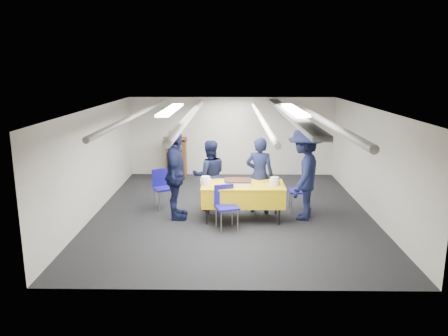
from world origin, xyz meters
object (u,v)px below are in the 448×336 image
(sailor_c, at_px, (176,175))
(sailor_a, at_px, (260,175))
(podium, at_px, (176,157))
(chair_near, at_px, (226,202))
(sailor_b, at_px, (209,175))
(chair_left, at_px, (162,184))
(sheet_cake, at_px, (238,182))
(chair_right, at_px, (302,187))
(sailor_d, at_px, (304,174))
(serving_table, at_px, (243,194))

(sailor_c, bearing_deg, sailor_a, -78.03)
(podium, relative_size, sailor_a, 0.74)
(chair_near, xyz_separation_m, sailor_b, (-0.37, 1.17, 0.26))
(chair_near, relative_size, chair_left, 1.00)
(sheet_cake, distance_m, chair_right, 1.60)
(chair_left, height_order, sailor_d, sailor_d)
(chair_near, bearing_deg, podium, 110.09)
(podium, bearing_deg, chair_near, -69.91)
(chair_near, height_order, sailor_d, sailor_d)
(podium, xyz_separation_m, chair_near, (1.47, -4.01, -0.08))
(podium, height_order, chair_near, podium)
(sheet_cake, relative_size, chair_near, 0.65)
(chair_right, relative_size, sailor_d, 0.45)
(sheet_cake, bearing_deg, chair_near, -116.94)
(sailor_b, distance_m, sailor_c, 0.94)
(chair_near, bearing_deg, chair_left, 137.50)
(serving_table, xyz_separation_m, chair_right, (1.34, 0.62, -0.03))
(sailor_b, bearing_deg, podium, -80.35)
(sailor_a, distance_m, sailor_b, 1.12)
(sailor_a, xyz_separation_m, sailor_c, (-1.78, -0.44, 0.10))
(chair_near, bearing_deg, sailor_b, 107.66)
(podium, height_order, sailor_a, sailor_a)
(serving_table, distance_m, sailor_b, 1.02)
(podium, height_order, sailor_c, sailor_c)
(chair_right, relative_size, chair_left, 1.00)
(serving_table, xyz_separation_m, sheet_cake, (-0.11, -0.00, 0.26))
(sailor_c, bearing_deg, podium, 4.90)
(chair_near, relative_size, sailor_a, 0.52)
(chair_left, bearing_deg, podium, 89.94)
(sailor_c, bearing_deg, chair_right, -80.04)
(sailor_b, height_order, sailor_d, sailor_d)
(serving_table, bearing_deg, podium, 117.39)
(chair_right, bearing_deg, podium, 137.52)
(sailor_b, bearing_deg, chair_left, -20.67)
(serving_table, height_order, sheet_cake, sheet_cake)
(chair_right, bearing_deg, chair_left, 175.73)
(sailor_d, bearing_deg, chair_left, -83.37)
(chair_near, height_order, chair_left, same)
(podium, height_order, sailor_d, sailor_d)
(chair_near, relative_size, sailor_b, 0.55)
(chair_right, bearing_deg, sailor_c, -168.12)
(chair_left, bearing_deg, sailor_c, -62.81)
(sheet_cake, distance_m, chair_near, 0.62)
(sailor_b, bearing_deg, sailor_d, 152.28)
(chair_right, distance_m, sailor_c, 2.84)
(serving_table, distance_m, sailor_d, 1.35)
(sailor_b, xyz_separation_m, sailor_d, (2.01, -0.59, 0.18))
(sailor_d, bearing_deg, sailor_c, -68.46)
(chair_right, xyz_separation_m, sailor_b, (-2.07, 0.06, 0.26))
(sheet_cake, xyz_separation_m, chair_left, (-1.72, 0.86, -0.29))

